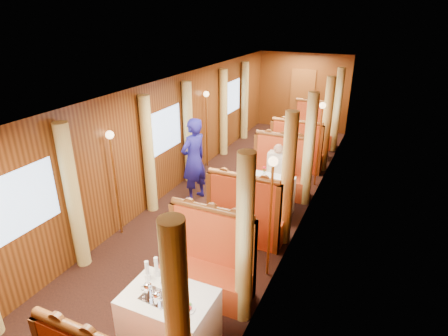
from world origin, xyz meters
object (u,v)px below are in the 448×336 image
Objects in this scene: banquette_far_fwd at (296,153)px; teapot_back at (166,286)px; banquette_far_aft at (313,131)px; rose_vase_mid at (264,170)px; steward at (194,160)px; banquette_near_aft at (208,268)px; table_mid at (265,196)px; tea_tray at (156,297)px; table_near at (170,320)px; rose_vase_far at (306,124)px; table_far at (305,143)px; teapot_right at (157,299)px; passenger at (277,166)px; fruit_plate at (186,308)px; banquette_mid_fwd at (246,218)px; teapot_left at (148,291)px; banquette_mid_aft at (280,175)px.

banquette_far_fwd is 5.94m from teapot_back.
banquette_far_aft is 8.40× the size of teapot_back.
steward is (-1.53, -0.02, -0.03)m from rose_vase_mid.
banquette_near_aft is at bearing -90.00° from banquette_far_fwd.
tea_tray reaches higher than table_mid.
table_near is 1.00× the size of table_mid.
banquette_far_fwd reaches higher than rose_vase_far.
steward reaches higher than table_far.
passenger reaches higher than teapot_right.
fruit_plate is 3.64m from rose_vase_mid.
banquette_near_aft is 6.12× the size of fruit_plate.
teapot_back is at bearing -90.46° from rose_vase_mid.
tea_tray reaches higher than table_far.
table_mid is 4.51m from banquette_far_aft.
rose_vase_mid reaches higher than table_near.
banquette_mid_fwd is 5.53m from banquette_far_aft.
banquette_far_aft is at bearing 90.00° from table_mid.
tea_tray is at bearing -4.13° from teapot_left.
fruit_plate is 4.38m from passenger.
banquette_far_fwd reaches higher than table_far.
table_near is 4.51m from banquette_mid_aft.
rose_vase_far reaches higher than tea_tray.
tea_tray is at bearing -90.97° from banquette_far_fwd.
banquette_far_fwd is at bearing 164.60° from steward.
banquette_mid_aft is 4.63m from fruit_plate.
table_near is at bearing 15.89° from teapot_left.
steward reaches higher than teapot_left.
passenger reaches higher than rose_vase_mid.
fruit_plate is at bearing -2.03° from tea_tray.
fruit_plate is at bearing 44.21° from steward.
table_far is 6.72× the size of teapot_right.
fruit_plate is 4.05m from steward.
table_near is 1.38× the size of passenger.
teapot_left reaches higher than teapot_back.
banquette_far_aft is at bearing 90.00° from table_far.
tea_tray is 0.12m from teapot_left.
rose_vase_far is 3.80m from steward.
tea_tray is 0.19× the size of steward.
banquette_near_aft is 8.57× the size of teapot_right.
teapot_left is 4.37m from passenger.
steward is (-1.57, -2.49, 0.47)m from banquette_far_fwd.
teapot_left is at bearing -92.50° from banquette_mid_aft.
teapot_right is at bearing -91.78° from banquette_near_aft.
steward reaches higher than banquette_far_fwd.
table_far is 0.78× the size of banquette_far_fwd.
banquette_near_aft is 1.00× the size of banquette_far_fwd.
tea_tray is 0.94× the size of rose_vase_far.
table_near is 3.87m from steward.
rose_vase_far is (-0.03, -1.05, 0.50)m from banquette_far_aft.
table_near is 0.78× the size of banquette_mid_aft.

